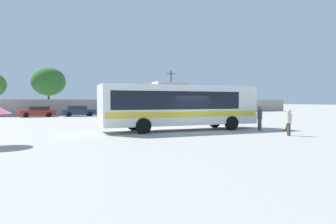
{
  "coord_description": "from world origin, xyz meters",
  "views": [
    {
      "loc": [
        -10.59,
        -18.2,
        2.15
      ],
      "look_at": [
        -0.33,
        2.93,
        1.28
      ],
      "focal_mm": 31.76,
      "sensor_mm": 36.0,
      "label": 1
    }
  ],
  "objects_px": {
    "coach_bus_white_yellow": "(179,105)",
    "parked_car_third_silver": "(120,110)",
    "passenger_waiting_on_apron": "(289,121)",
    "parked_car_leftmost_red": "(38,111)",
    "parked_car_rightmost_white": "(158,109)",
    "traffic_cone_on_apron": "(287,127)",
    "attendant_by_bus_door": "(260,117)",
    "parked_car_second_dark_blue": "(78,111)",
    "roadside_tree_midleft": "(48,82)",
    "utility_pole_near": "(171,91)"
  },
  "relations": [
    {
      "from": "parked_car_second_dark_blue",
      "to": "roadside_tree_midleft",
      "type": "relative_size",
      "value": 0.59
    },
    {
      "from": "parked_car_second_dark_blue",
      "to": "roadside_tree_midleft",
      "type": "height_order",
      "value": "roadside_tree_midleft"
    },
    {
      "from": "parked_car_rightmost_white",
      "to": "traffic_cone_on_apron",
      "type": "xyz_separation_m",
      "value": [
        -2.18,
        -27.75,
        -0.5
      ]
    },
    {
      "from": "coach_bus_white_yellow",
      "to": "traffic_cone_on_apron",
      "type": "xyz_separation_m",
      "value": [
        6.76,
        -3.81,
        -1.57
      ]
    },
    {
      "from": "coach_bus_white_yellow",
      "to": "utility_pole_near",
      "type": "distance_m",
      "value": 32.81
    },
    {
      "from": "attendant_by_bus_door",
      "to": "parked_car_third_silver",
      "type": "height_order",
      "value": "attendant_by_bus_door"
    },
    {
      "from": "attendant_by_bus_door",
      "to": "parked_car_rightmost_white",
      "type": "distance_m",
      "value": 26.73
    },
    {
      "from": "parked_car_second_dark_blue",
      "to": "parked_car_rightmost_white",
      "type": "height_order",
      "value": "parked_car_rightmost_white"
    },
    {
      "from": "parked_car_leftmost_red",
      "to": "parked_car_second_dark_blue",
      "type": "height_order",
      "value": "parked_car_second_dark_blue"
    },
    {
      "from": "passenger_waiting_on_apron",
      "to": "parked_car_leftmost_red",
      "type": "distance_m",
      "value": 33.38
    },
    {
      "from": "attendant_by_bus_door",
      "to": "parked_car_rightmost_white",
      "type": "height_order",
      "value": "attendant_by_bus_door"
    },
    {
      "from": "coach_bus_white_yellow",
      "to": "utility_pole_near",
      "type": "relative_size",
      "value": 1.53
    },
    {
      "from": "attendant_by_bus_door",
      "to": "parked_car_leftmost_red",
      "type": "height_order",
      "value": "attendant_by_bus_door"
    },
    {
      "from": "coach_bus_white_yellow",
      "to": "parked_car_third_silver",
      "type": "relative_size",
      "value": 2.61
    },
    {
      "from": "parked_car_third_silver",
      "to": "roadside_tree_midleft",
      "type": "xyz_separation_m",
      "value": [
        -9.42,
        9.76,
        4.59
      ]
    },
    {
      "from": "passenger_waiting_on_apron",
      "to": "parked_car_leftmost_red",
      "type": "height_order",
      "value": "passenger_waiting_on_apron"
    },
    {
      "from": "traffic_cone_on_apron",
      "to": "roadside_tree_midleft",
      "type": "bearing_deg",
      "value": 109.0
    },
    {
      "from": "parked_car_leftmost_red",
      "to": "roadside_tree_midleft",
      "type": "xyz_separation_m",
      "value": [
        2.08,
        9.71,
        4.64
      ]
    },
    {
      "from": "coach_bus_white_yellow",
      "to": "passenger_waiting_on_apron",
      "type": "relative_size",
      "value": 7.38
    },
    {
      "from": "coach_bus_white_yellow",
      "to": "parked_car_third_silver",
      "type": "height_order",
      "value": "coach_bus_white_yellow"
    },
    {
      "from": "parked_car_leftmost_red",
      "to": "parked_car_third_silver",
      "type": "xyz_separation_m",
      "value": [
        11.5,
        -0.06,
        0.06
      ]
    },
    {
      "from": "parked_car_leftmost_red",
      "to": "traffic_cone_on_apron",
      "type": "height_order",
      "value": "parked_car_leftmost_red"
    },
    {
      "from": "parked_car_rightmost_white",
      "to": "parked_car_leftmost_red",
      "type": "bearing_deg",
      "value": 177.27
    },
    {
      "from": "passenger_waiting_on_apron",
      "to": "parked_car_second_dark_blue",
      "type": "height_order",
      "value": "passenger_waiting_on_apron"
    },
    {
      "from": "parked_car_third_silver",
      "to": "traffic_cone_on_apron",
      "type": "distance_m",
      "value": 28.78
    },
    {
      "from": "roadside_tree_midleft",
      "to": "traffic_cone_on_apron",
      "type": "bearing_deg",
      "value": -71.0
    },
    {
      "from": "passenger_waiting_on_apron",
      "to": "roadside_tree_midleft",
      "type": "bearing_deg",
      "value": 105.22
    },
    {
      "from": "attendant_by_bus_door",
      "to": "utility_pole_near",
      "type": "bearing_deg",
      "value": 74.8
    },
    {
      "from": "coach_bus_white_yellow",
      "to": "parked_car_third_silver",
      "type": "bearing_deg",
      "value": 83.09
    },
    {
      "from": "coach_bus_white_yellow",
      "to": "passenger_waiting_on_apron",
      "type": "xyz_separation_m",
      "value": [
        4.58,
        -5.94,
        -0.97
      ]
    },
    {
      "from": "parked_car_second_dark_blue",
      "to": "roadside_tree_midleft",
      "type": "bearing_deg",
      "value": 107.05
    },
    {
      "from": "attendant_by_bus_door",
      "to": "parked_car_second_dark_blue",
      "type": "xyz_separation_m",
      "value": [
        -8.64,
        26.71,
        -0.21
      ]
    },
    {
      "from": "parked_car_leftmost_red",
      "to": "passenger_waiting_on_apron",
      "type": "bearing_deg",
      "value": -66.94
    },
    {
      "from": "utility_pole_near",
      "to": "roadside_tree_midleft",
      "type": "distance_m",
      "value": 21.15
    },
    {
      "from": "roadside_tree_midleft",
      "to": "attendant_by_bus_door",
      "type": "bearing_deg",
      "value": -72.32
    },
    {
      "from": "passenger_waiting_on_apron",
      "to": "parked_car_third_silver",
      "type": "relative_size",
      "value": 0.35
    },
    {
      "from": "passenger_waiting_on_apron",
      "to": "attendant_by_bus_door",
      "type": "bearing_deg",
      "value": 76.62
    },
    {
      "from": "parked_car_leftmost_red",
      "to": "utility_pole_near",
      "type": "xyz_separation_m",
      "value": [
        22.6,
        4.77,
        3.29
      ]
    },
    {
      "from": "parked_car_second_dark_blue",
      "to": "roadside_tree_midleft",
      "type": "distance_m",
      "value": 11.73
    },
    {
      "from": "parked_car_third_silver",
      "to": "traffic_cone_on_apron",
      "type": "bearing_deg",
      "value": -82.48
    },
    {
      "from": "attendant_by_bus_door",
      "to": "parked_car_rightmost_white",
      "type": "bearing_deg",
      "value": 82.35
    },
    {
      "from": "parked_car_leftmost_red",
      "to": "parked_car_rightmost_white",
      "type": "relative_size",
      "value": 1.05
    },
    {
      "from": "parked_car_leftmost_red",
      "to": "parked_car_third_silver",
      "type": "bearing_deg",
      "value": -0.27
    },
    {
      "from": "roadside_tree_midleft",
      "to": "parked_car_rightmost_white",
      "type": "bearing_deg",
      "value": -34.45
    },
    {
      "from": "passenger_waiting_on_apron",
      "to": "parked_car_second_dark_blue",
      "type": "xyz_separation_m",
      "value": [
        -7.83,
        30.11,
        -0.12
      ]
    },
    {
      "from": "parked_car_rightmost_white",
      "to": "parked_car_second_dark_blue",
      "type": "bearing_deg",
      "value": 178.94
    },
    {
      "from": "coach_bus_white_yellow",
      "to": "attendant_by_bus_door",
      "type": "xyz_separation_m",
      "value": [
        5.38,
        -2.55,
        -0.88
      ]
    },
    {
      "from": "parked_car_rightmost_white",
      "to": "utility_pole_near",
      "type": "xyz_separation_m",
      "value": [
        5.16,
        5.6,
        3.24
      ]
    },
    {
      "from": "parked_car_rightmost_white",
      "to": "attendant_by_bus_door",
      "type": "bearing_deg",
      "value": -97.65
    },
    {
      "from": "attendant_by_bus_door",
      "to": "traffic_cone_on_apron",
      "type": "distance_m",
      "value": 1.99
    }
  ]
}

